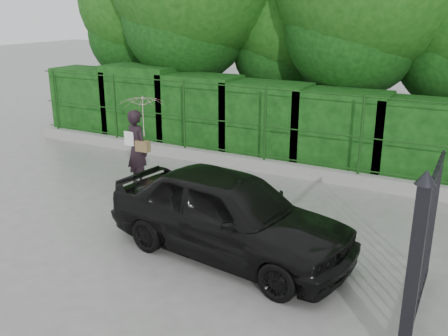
% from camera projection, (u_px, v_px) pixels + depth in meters
% --- Properties ---
extents(ground, '(80.00, 80.00, 0.00)m').
position_uv_depth(ground, '(140.00, 240.00, 8.75)').
color(ground, gray).
extents(kerb, '(14.00, 0.25, 0.30)m').
position_uv_depth(kerb, '(249.00, 163.00, 12.48)').
color(kerb, '#9E9E99').
rests_on(kerb, ground).
extents(fence, '(14.13, 0.06, 1.80)m').
position_uv_depth(fence, '(258.00, 123.00, 12.06)').
color(fence, '#164013').
rests_on(fence, kerb).
extents(hedge, '(14.20, 1.20, 2.25)m').
position_uv_depth(hedge, '(261.00, 121.00, 13.11)').
color(hedge, black).
rests_on(hedge, ground).
extents(gate, '(0.22, 2.33, 2.36)m').
position_uv_depth(gate, '(420.00, 255.00, 5.72)').
color(gate, black).
rests_on(gate, ground).
extents(woman, '(1.02, 1.02, 2.07)m').
position_uv_depth(woman, '(141.00, 127.00, 10.96)').
color(woman, black).
rests_on(woman, ground).
extents(car, '(4.38, 2.25, 1.43)m').
position_uv_depth(car, '(229.00, 213.00, 8.06)').
color(car, black).
rests_on(car, ground).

